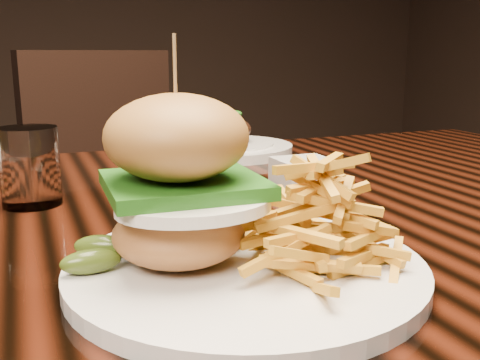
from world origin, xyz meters
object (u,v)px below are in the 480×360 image
object	(u,v)px
burger_plate	(244,214)
chair_far	(121,197)
dining_table	(219,253)
far_dish	(227,145)

from	to	relation	value
burger_plate	chair_far	distance (m)	1.18
dining_table	burger_plate	xyz separation A→B (m)	(-0.07, -0.26, 0.13)
far_dish	chair_far	xyz separation A→B (m)	(-0.12, 0.56, -0.23)
dining_table	far_dish	distance (m)	0.37
far_dish	chair_far	bearing A→B (deg)	102.24
burger_plate	chair_far	world-z (taller)	burger_plate
chair_far	far_dish	bearing A→B (deg)	-95.26
burger_plate	chair_far	xyz separation A→B (m)	(0.08, 1.15, -0.27)
dining_table	burger_plate	world-z (taller)	burger_plate
burger_plate	far_dish	bearing A→B (deg)	84.96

